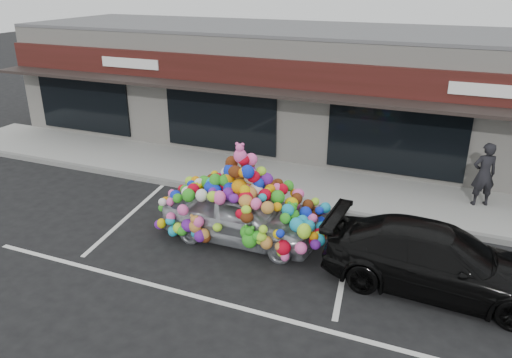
% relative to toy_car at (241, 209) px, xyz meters
% --- Properties ---
extents(ground, '(90.00, 90.00, 0.00)m').
position_rel_toy_car_xyz_m(ground, '(-0.16, -0.24, -0.82)').
color(ground, black).
rests_on(ground, ground).
extents(shop_building, '(24.00, 7.20, 4.31)m').
position_rel_toy_car_xyz_m(shop_building, '(-0.16, 8.20, 1.34)').
color(shop_building, beige).
rests_on(shop_building, ground).
extents(sidewalk, '(26.00, 3.00, 0.15)m').
position_rel_toy_car_xyz_m(sidewalk, '(-0.16, 3.76, -0.75)').
color(sidewalk, '#9B9A95').
rests_on(sidewalk, ground).
extents(kerb, '(26.00, 0.18, 0.16)m').
position_rel_toy_car_xyz_m(kerb, '(-0.16, 2.26, -0.75)').
color(kerb, slate).
rests_on(kerb, ground).
extents(parking_stripe_left, '(0.73, 4.37, 0.01)m').
position_rel_toy_car_xyz_m(parking_stripe_left, '(-3.36, -0.04, -0.82)').
color(parking_stripe_left, silver).
rests_on(parking_stripe_left, ground).
extents(parking_stripe_mid, '(0.73, 4.37, 0.01)m').
position_rel_toy_car_xyz_m(parking_stripe_mid, '(2.64, -0.04, -0.82)').
color(parking_stripe_mid, silver).
rests_on(parking_stripe_mid, ground).
extents(lane_line, '(14.00, 0.12, 0.01)m').
position_rel_toy_car_xyz_m(lane_line, '(1.84, -2.54, -0.82)').
color(lane_line, silver).
rests_on(lane_line, ground).
extents(toy_car, '(2.85, 4.17, 2.43)m').
position_rel_toy_car_xyz_m(toy_car, '(0.00, 0.00, 0.00)').
color(toy_car, '#B8BEC4').
rests_on(toy_car, ground).
extents(black_sedan, '(2.05, 4.72, 1.35)m').
position_rel_toy_car_xyz_m(black_sedan, '(4.57, -0.33, -0.15)').
color(black_sedan, black).
rests_on(black_sedan, ground).
extents(pedestrian_a, '(0.78, 0.66, 1.80)m').
position_rel_toy_car_xyz_m(pedestrian_a, '(5.40, 4.13, 0.23)').
color(pedestrian_a, black).
rests_on(pedestrian_a, sidewalk).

